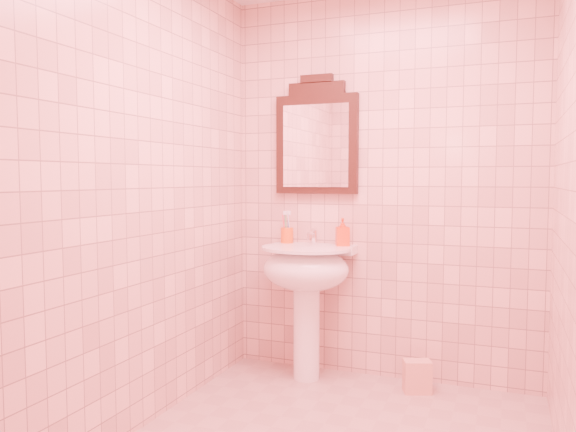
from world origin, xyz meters
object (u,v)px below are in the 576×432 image
at_px(pedestal_sink, 306,278).
at_px(mirror, 317,139).
at_px(toothbrush_cup, 287,235).
at_px(soap_dispenser, 343,232).
at_px(towel, 417,376).

xyz_separation_m(pedestal_sink, mirror, (0.00, 0.20, 0.90)).
relative_size(toothbrush_cup, soap_dispenser, 1.07).
height_order(toothbrush_cup, towel, toothbrush_cup).
bearing_deg(toothbrush_cup, towel, -7.81).
bearing_deg(toothbrush_cup, pedestal_sink, -38.07).
bearing_deg(pedestal_sink, mirror, 90.00).
relative_size(mirror, soap_dispenser, 4.30).
bearing_deg(mirror, toothbrush_cup, -164.95).
bearing_deg(pedestal_sink, towel, 2.13).
distance_m(pedestal_sink, toothbrush_cup, 0.35).
relative_size(pedestal_sink, mirror, 1.10).
bearing_deg(soap_dispenser, pedestal_sink, -171.64).
height_order(soap_dispenser, towel, soap_dispenser).
distance_m(mirror, toothbrush_cup, 0.67).
xyz_separation_m(mirror, towel, (0.71, -0.17, -1.46)).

